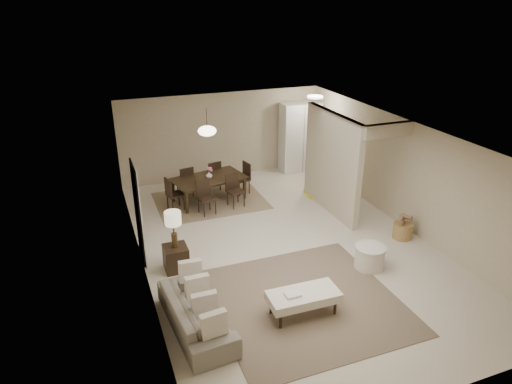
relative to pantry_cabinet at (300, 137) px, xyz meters
name	(u,v)px	position (x,y,z in m)	size (l,w,h in m)	color
floor	(284,245)	(-2.35, -4.15, -1.05)	(9.00, 9.00, 0.00)	beige
ceiling	(287,135)	(-2.35, -4.15, 1.45)	(9.00, 9.00, 0.00)	white
back_wall	(223,135)	(-2.35, 0.35, 0.20)	(6.00, 6.00, 0.00)	tan
left_wall	(139,215)	(-5.35, -4.15, 0.20)	(9.00, 9.00, 0.00)	tan
right_wall	(404,174)	(0.65, -4.15, 0.20)	(9.00, 9.00, 0.00)	tan
partition	(332,163)	(-0.55, -2.90, 0.20)	(0.15, 2.50, 2.50)	tan
doorway	(138,213)	(-5.32, -3.55, -0.03)	(0.04, 0.90, 2.04)	black
pantry_cabinet	(300,137)	(0.00, 0.00, 0.00)	(1.20, 0.55, 2.10)	white
flush_light	(315,97)	(-0.05, -0.95, 1.41)	(0.44, 0.44, 0.05)	white
living_rug	(305,301)	(-2.81, -6.13, -1.04)	(3.20, 3.20, 0.01)	brown
sofa	(196,313)	(-4.80, -6.13, -0.76)	(0.78, 1.99, 0.58)	gray
ottoman_bench	(303,297)	(-3.01, -6.43, -0.70)	(1.23, 0.59, 0.44)	beige
side_table	(176,258)	(-4.75, -4.28, -0.80)	(0.46, 0.46, 0.51)	black
table_lamp	(173,221)	(-4.75, -4.28, 0.02)	(0.32, 0.32, 0.76)	#4A371F
round_pouf	(370,257)	(-1.13, -5.58, -0.82)	(0.60, 0.60, 0.47)	beige
wicker_basket	(403,231)	(0.26, -4.81, -0.87)	(0.42, 0.42, 0.36)	olive
dining_rug	(210,201)	(-3.25, -1.34, -1.04)	(2.80, 2.10, 0.01)	#745F48
dining_table	(210,190)	(-3.25, -1.34, -0.72)	(1.86, 1.04, 0.65)	black
dining_chairs	(210,186)	(-3.25, -1.34, -0.62)	(2.36, 1.90, 0.87)	black
vase	(209,175)	(-3.25, -1.34, -0.31)	(0.17, 0.17, 0.17)	white
yellow_mat	(323,193)	(-0.20, -1.98, -1.04)	(0.99, 0.61, 0.01)	yellow
pendant_light	(207,131)	(-3.25, -1.34, 0.87)	(0.46, 0.46, 0.71)	#4A371F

